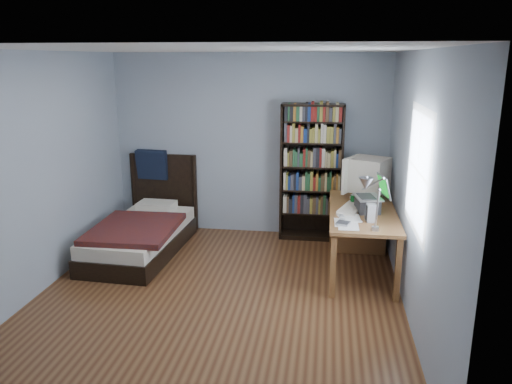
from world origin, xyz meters
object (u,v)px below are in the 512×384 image
bookshelf (311,173)px  speaker (371,213)px  bed (143,231)px  desk_lamp (368,189)px  crt_monitor (367,175)px  laptop (369,202)px  desk (359,222)px  soda_can (353,200)px  keyboard (351,209)px

bookshelf → speaker: bearing=-63.9°
speaker → bed: (-2.81, 0.62, -0.57)m
desk_lamp → crt_monitor: bearing=86.1°
laptop → bed: bearing=174.8°
desk → desk_lamp: bearing=-91.7°
crt_monitor → bed: 2.93m
laptop → bed: (-2.82, 0.26, -0.59)m
crt_monitor → soda_can: size_ratio=5.14×
laptop → speaker: 0.36m
keyboard → laptop: bearing=7.2°
soda_can → bookshelf: 0.95m
crt_monitor → soda_can: bearing=-118.9°
desk → bookshelf: bearing=141.7°
soda_can → bookshelf: (-0.53, 0.78, 0.14)m
keyboard → speaker: bearing=-46.0°
bookshelf → desk: bearing=-38.3°
laptop → speaker: laptop is taller
speaker → bed: bed is taller
bookshelf → soda_can: bearing=-55.9°
desk → desk_lamp: 1.81m
desk_lamp → soda_can: size_ratio=5.56×
desk → speaker: speaker is taller
crt_monitor → speaker: (-0.00, -0.93, -0.20)m
desk → keyboard: 0.62m
keyboard → soda_can: bearing=101.5°
desk → laptop: 0.70m
crt_monitor → desk: bearing=-165.3°
desk → speaker: 1.00m
crt_monitor → laptop: 0.59m
crt_monitor → desk_lamp: (-0.11, -1.61, 0.24)m
laptop → desk_lamp: bearing=-96.1°
crt_monitor → bed: crt_monitor is taller
keyboard → soda_can: (0.03, 0.23, 0.04)m
soda_can → crt_monitor: bearing=61.1°
desk → desk_lamp: desk_lamp is taller
crt_monitor → speaker: 0.95m
soda_can → bed: bed is taller
keyboard → bookshelf: 1.14m
laptop → crt_monitor: bearing=90.2°
keyboard → bookshelf: bookshelf is taller
desk_lamp → bed: desk_lamp is taller
desk → bed: bearing=-173.9°
bookshelf → laptop: bearing=-56.5°
speaker → laptop: bearing=81.0°
crt_monitor → soda_can: (-0.16, -0.30, -0.24)m
desk → soda_can: size_ratio=14.13×
desk_lamp → speaker: desk_lamp is taller
laptop → soda_can: 0.32m
laptop → bookshelf: (-0.70, 1.05, 0.08)m
bed → crt_monitor: bearing=6.3°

